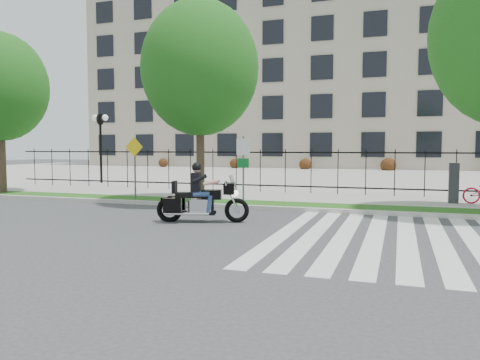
% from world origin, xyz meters
% --- Properties ---
extents(ground, '(120.00, 120.00, 0.00)m').
position_xyz_m(ground, '(0.00, 0.00, 0.00)').
color(ground, '#37373A').
rests_on(ground, ground).
extents(curb, '(60.00, 0.20, 0.15)m').
position_xyz_m(curb, '(0.00, 4.10, 0.07)').
color(curb, '#B8B5AD').
rests_on(curb, ground).
extents(grass_verge, '(60.00, 1.50, 0.15)m').
position_xyz_m(grass_verge, '(0.00, 4.95, 0.07)').
color(grass_verge, '#204A12').
rests_on(grass_verge, ground).
extents(sidewalk, '(60.00, 3.50, 0.15)m').
position_xyz_m(sidewalk, '(0.00, 7.45, 0.07)').
color(sidewalk, gray).
rests_on(sidewalk, ground).
extents(plaza, '(80.00, 34.00, 0.10)m').
position_xyz_m(plaza, '(0.00, 25.00, 0.05)').
color(plaza, gray).
rests_on(plaza, ground).
extents(crosswalk_stripes, '(5.70, 8.00, 0.01)m').
position_xyz_m(crosswalk_stripes, '(4.83, 0.00, 0.01)').
color(crosswalk_stripes, silver).
rests_on(crosswalk_stripes, ground).
extents(iron_fence, '(30.00, 0.06, 2.00)m').
position_xyz_m(iron_fence, '(0.00, 9.20, 1.15)').
color(iron_fence, black).
rests_on(iron_fence, sidewalk).
extents(office_building, '(60.00, 21.90, 20.15)m').
position_xyz_m(office_building, '(0.00, 44.92, 9.97)').
color(office_building, '#ADA28C').
rests_on(office_building, ground).
extents(lamp_post_left, '(1.06, 0.70, 4.25)m').
position_xyz_m(lamp_post_left, '(-12.00, 12.00, 3.21)').
color(lamp_post_left, black).
rests_on(lamp_post_left, ground).
extents(street_tree_0, '(4.28, 4.28, 7.29)m').
position_xyz_m(street_tree_0, '(-12.32, 4.95, 4.97)').
color(street_tree_0, '#35271D').
rests_on(street_tree_0, grass_verge).
extents(street_tree_1, '(4.54, 4.54, 7.75)m').
position_xyz_m(street_tree_1, '(-2.39, 4.95, 5.27)').
color(street_tree_1, '#35271D').
rests_on(street_tree_1, grass_verge).
extents(sign_pole_regulatory, '(0.50, 0.09, 2.50)m').
position_xyz_m(sign_pole_regulatory, '(-0.50, 4.58, 1.74)').
color(sign_pole_regulatory, '#59595B').
rests_on(sign_pole_regulatory, grass_verge).
extents(sign_pole_warning, '(0.78, 0.09, 2.49)m').
position_xyz_m(sign_pole_warning, '(-5.11, 4.58, 1.74)').
color(sign_pole_warning, '#59595B').
rests_on(sign_pole_warning, grass_verge).
extents(motorcycle_rider, '(2.73, 1.21, 2.15)m').
position_xyz_m(motorcycle_rider, '(-0.56, 0.89, 0.72)').
color(motorcycle_rider, black).
rests_on(motorcycle_rider, ground).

